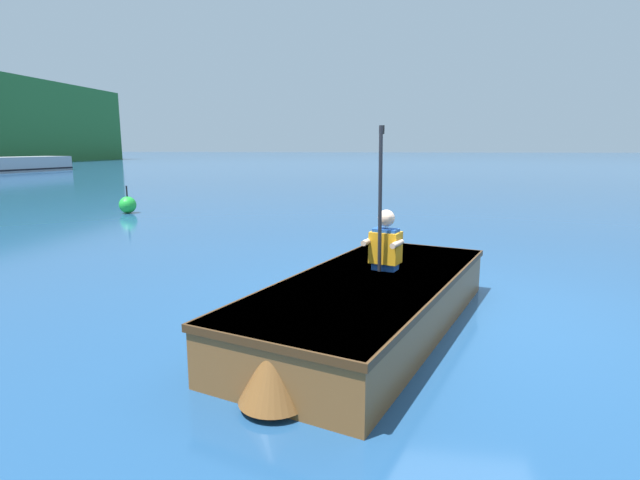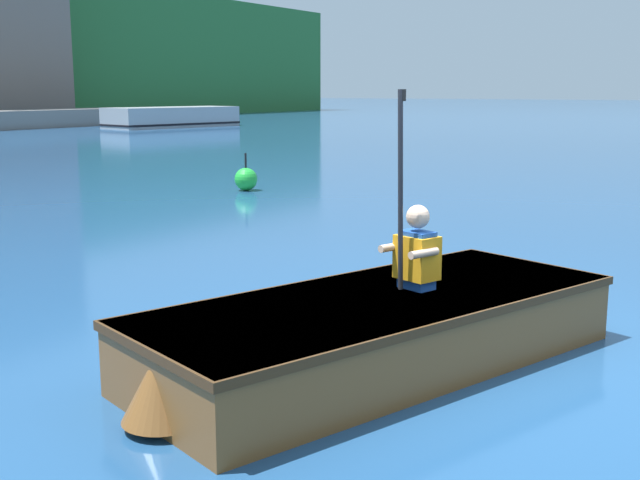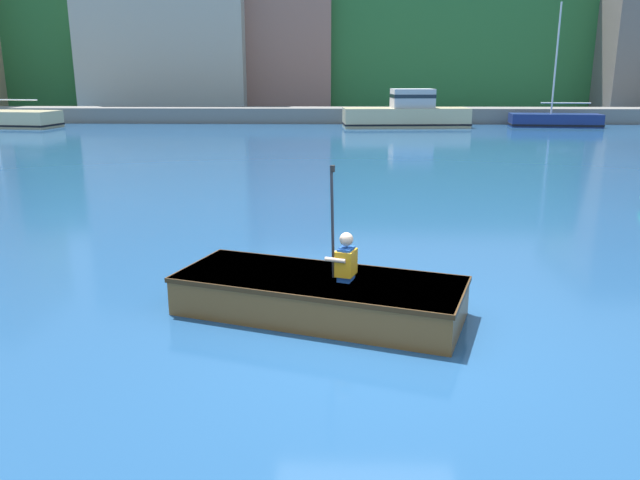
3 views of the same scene
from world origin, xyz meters
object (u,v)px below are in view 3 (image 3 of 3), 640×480
at_px(moored_boat_dock_west_end, 0,119).
at_px(rowboat_foreground, 315,293).
at_px(person_paddler, 345,258).
at_px(moored_boat_dock_center_far, 407,114).
at_px(moored_boat_dock_center_near, 555,120).

height_order(moored_boat_dock_west_end, rowboat_foreground, moored_boat_dock_west_end).
bearing_deg(person_paddler, moored_boat_dock_west_end, 124.53).
relative_size(moored_boat_dock_west_end, moored_boat_dock_center_far, 0.95).
height_order(moored_boat_dock_center_near, person_paddler, moored_boat_dock_center_near).
relative_size(moored_boat_dock_center_far, person_paddler, 5.03).
bearing_deg(moored_boat_dock_center_near, moored_boat_dock_center_far, -176.72).
height_order(rowboat_foreground, person_paddler, person_paddler).
bearing_deg(moored_boat_dock_center_near, person_paddler, -112.93).
distance_m(moored_boat_dock_center_near, person_paddler, 31.41).
height_order(moored_boat_dock_center_far, rowboat_foreground, moored_boat_dock_center_far).
distance_m(moored_boat_dock_center_near, moored_boat_dock_center_far, 8.46).
distance_m(moored_boat_dock_center_far, person_paddler, 28.69).
xyz_separation_m(moored_boat_dock_west_end, person_paddler, (19.14, -27.82, 0.35)).
relative_size(moored_boat_dock_center_far, rowboat_foreground, 1.85).
bearing_deg(moored_boat_dock_west_end, moored_boat_dock_center_far, 1.55).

